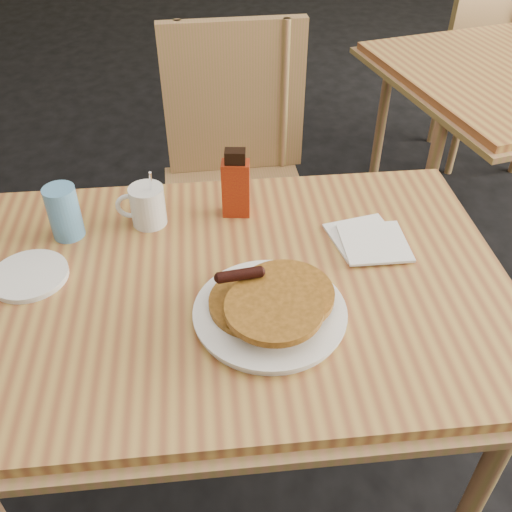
{
  "coord_description": "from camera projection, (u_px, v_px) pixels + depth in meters",
  "views": [
    {
      "loc": [
        0.01,
        -0.86,
        1.54
      ],
      "look_at": [
        0.04,
        0.03,
        0.79
      ],
      "focal_mm": 40.0,
      "sensor_mm": 36.0,
      "label": 1
    }
  ],
  "objects": [
    {
      "name": "chair_main_far",
      "position": [
        236.0,
        158.0,
        1.84
      ],
      "size": [
        0.49,
        0.49,
        1.0
      ],
      "rotation": [
        0.0,
        0.0,
        0.1
      ],
      "color": "#9A6948",
      "rests_on": "floor"
    },
    {
      "name": "main_table",
      "position": [
        232.0,
        296.0,
        1.19
      ],
      "size": [
        1.23,
        0.88,
        0.75
      ],
      "rotation": [
        0.0,
        0.0,
        0.07
      ],
      "color": "#AE833E",
      "rests_on": "floor"
    },
    {
      "name": "blue_tumbler",
      "position": [
        64.0,
        212.0,
        1.25
      ],
      "size": [
        0.07,
        0.07,
        0.12
      ],
      "primitive_type": "cylinder",
      "rotation": [
        0.0,
        0.0,
        -0.02
      ],
      "color": "#538FC3",
      "rests_on": "main_table"
    },
    {
      "name": "syrup_bottle",
      "position": [
        236.0,
        185.0,
        1.3
      ],
      "size": [
        0.07,
        0.04,
        0.17
      ],
      "rotation": [
        0.0,
        0.0,
        -0.06
      ],
      "color": "maroon",
      "rests_on": "main_table"
    },
    {
      "name": "pancake_plate",
      "position": [
        270.0,
        307.0,
        1.07
      ],
      "size": [
        0.29,
        0.29,
        0.09
      ],
      "rotation": [
        0.0,
        0.0,
        -0.25
      ],
      "color": "white",
      "rests_on": "main_table"
    },
    {
      "name": "coffee_mug",
      "position": [
        147.0,
        205.0,
        1.29
      ],
      "size": [
        0.11,
        0.08,
        0.15
      ],
      "rotation": [
        0.0,
        0.0,
        -0.17
      ],
      "color": "white",
      "rests_on": "main_table"
    },
    {
      "name": "floor",
      "position": [
        242.0,
        473.0,
        1.65
      ],
      "size": [
        10.0,
        10.0,
        0.0
      ],
      "primitive_type": "plane",
      "color": "black",
      "rests_on": "ground"
    },
    {
      "name": "side_saucer",
      "position": [
        29.0,
        275.0,
        1.17
      ],
      "size": [
        0.17,
        0.17,
        0.01
      ],
      "primitive_type": "cylinder",
      "rotation": [
        0.0,
        0.0,
        -0.07
      ],
      "color": "white",
      "rests_on": "main_table"
    },
    {
      "name": "napkin_stack",
      "position": [
        369.0,
        240.0,
        1.26
      ],
      "size": [
        0.18,
        0.19,
        0.01
      ],
      "rotation": [
        0.0,
        0.0,
        0.27
      ],
      "color": "white",
      "rests_on": "main_table"
    },
    {
      "name": "chair_neighbor_far",
      "position": [
        490.0,
        49.0,
        2.75
      ],
      "size": [
        0.5,
        0.5,
        0.9
      ],
      "rotation": [
        0.0,
        0.0,
        0.25
      ],
      "color": "#9A6948",
      "rests_on": "floor"
    }
  ]
}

